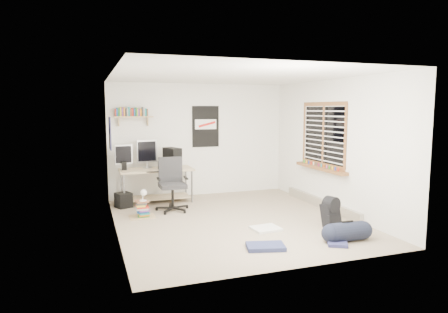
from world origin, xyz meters
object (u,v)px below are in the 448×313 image
object	(u,v)px
desk	(157,185)
duffel_bag	(347,232)
office_chair	(172,186)
backpack	(331,215)
book_stack	(142,209)

from	to	relation	value
desk	duffel_bag	bearing A→B (deg)	-57.96
office_chair	backpack	size ratio (longest dim) A/B	2.59
backpack	duffel_bag	bearing A→B (deg)	-124.17
office_chair	backpack	distance (m)	2.96
backpack	book_stack	xyz separation A→B (m)	(-2.89, 1.61, -0.05)
desk	book_stack	distance (m)	1.20
office_chair	duffel_bag	bearing A→B (deg)	-48.57
desk	office_chair	xyz separation A→B (m)	(0.17, -0.82, 0.12)
desk	office_chair	distance (m)	0.84
office_chair	duffel_bag	size ratio (longest dim) A/B	1.85
office_chair	desk	bearing A→B (deg)	104.25
backpack	duffel_bag	size ratio (longest dim) A/B	0.72
backpack	duffel_bag	distance (m)	0.74
duffel_bag	office_chair	bearing A→B (deg)	130.45
book_stack	desk	bearing A→B (deg)	67.28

